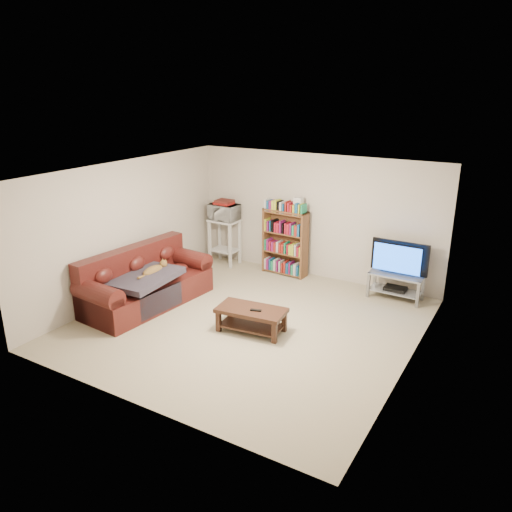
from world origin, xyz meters
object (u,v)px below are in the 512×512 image
Objects in this scene: tv_stand at (396,282)px; bookshelf at (285,241)px; sofa at (144,285)px; coffee_table at (251,316)px.

tv_stand is 0.71× the size of bookshelf.
tv_stand is (3.70, 2.39, -0.02)m from sofa.
sofa is at bearing -116.59° from bookshelf.
bookshelf is at bearing 65.17° from sofa.
sofa is 2.14m from coffee_table.
tv_stand is 2.29m from bookshelf.
coffee_table is at bearing 5.94° from sofa.
tv_stand is at bearing 37.92° from sofa.
sofa is at bearing 174.44° from coffee_table.
bookshelf is (1.44, 2.50, 0.34)m from sofa.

